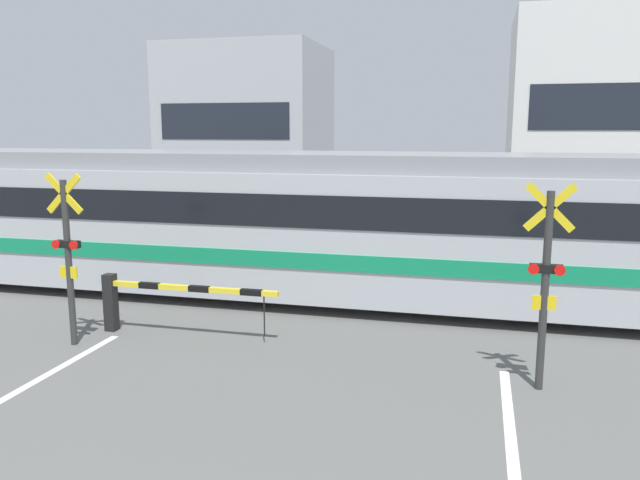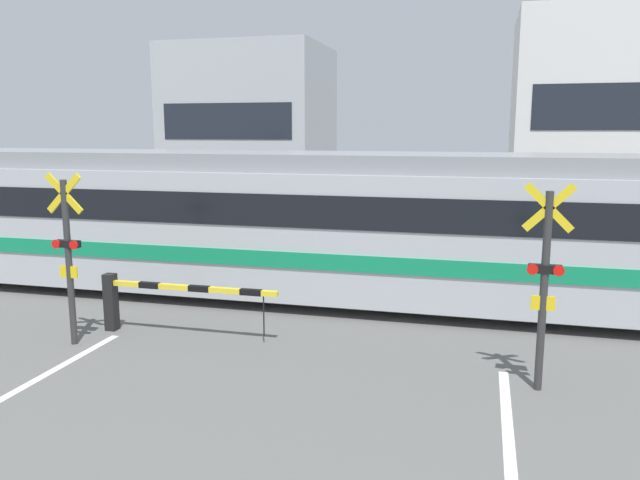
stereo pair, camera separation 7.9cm
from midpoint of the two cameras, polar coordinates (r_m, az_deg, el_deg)
The scene contains 10 objects.
rail_track_near at distance 12.99m, azimuth 1.32°, elevation -6.03°, with size 50.00×0.10×0.08m.
rail_track_far at distance 14.34m, azimuth 2.65°, elevation -4.49°, with size 50.00×0.10×0.08m.
commuter_train at distance 13.64m, azimuth -3.05°, elevation 1.84°, with size 16.96×3.01×3.16m.
crossing_barrier_near at distance 11.61m, azimuth -15.09°, elevation -4.94°, with size 3.32×0.20×1.06m.
crossing_barrier_far at distance 16.18m, azimuth 14.11°, elevation -0.71°, with size 3.32×0.20×1.06m.
crossing_signal_left at distance 11.27m, azimuth -21.86°, elevation -1.00°, with size 0.68×0.15×2.94m.
crossing_signal_right at distance 9.14m, azimuth 20.08°, elevation -3.33°, with size 0.68×0.15×2.94m.
pedestrian at distance 18.58m, azimuth 1.40°, elevation 2.05°, with size 0.38×0.24×1.81m.
building_left_of_street at distance 28.42m, azimuth -6.25°, elevation 9.95°, with size 6.59×5.50×7.23m.
building_right_of_street at distance 26.92m, azimuth 24.40°, elevation 9.99°, with size 6.61×5.50×8.04m.
Camera 2 is at (2.91, -1.26, 3.64)m, focal length 35.00 mm.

